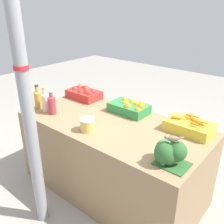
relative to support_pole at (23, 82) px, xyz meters
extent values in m
plane|color=gray|center=(0.22, 0.69, -1.25)|extent=(10.00, 10.00, 0.00)
cube|color=#937551|center=(0.22, 0.69, -0.87)|extent=(1.73, 0.85, 0.75)
cylinder|color=gray|center=(0.00, 0.00, 0.00)|extent=(0.10, 0.10, 2.49)
cylinder|color=red|center=(0.00, 0.00, 0.10)|extent=(0.11, 0.11, 0.03)
cube|color=red|center=(-0.42, 0.96, -0.45)|extent=(0.38, 0.24, 0.09)
sphere|color=red|center=(-0.54, 0.94, -0.41)|extent=(0.07, 0.07, 0.07)
sphere|color=red|center=(-0.33, 0.93, -0.41)|extent=(0.08, 0.08, 0.08)
sphere|color=red|center=(-0.32, 0.92, -0.41)|extent=(0.08, 0.08, 0.08)
sphere|color=red|center=(-0.44, 1.03, -0.42)|extent=(0.08, 0.08, 0.08)
sphere|color=#BC562D|center=(-0.56, 1.03, -0.41)|extent=(0.07, 0.07, 0.07)
sphere|color=red|center=(-0.42, 0.91, -0.41)|extent=(0.08, 0.08, 0.08)
sphere|color=red|center=(-0.29, 0.93, -0.41)|extent=(0.07, 0.07, 0.07)
sphere|color=#BC562D|center=(-0.43, 1.02, -0.41)|extent=(0.07, 0.07, 0.07)
sphere|color=red|center=(-0.41, 0.99, -0.41)|extent=(0.07, 0.07, 0.07)
sphere|color=red|center=(-0.30, 1.00, -0.41)|extent=(0.08, 0.08, 0.08)
sphere|color=red|center=(-0.49, 1.03, -0.41)|extent=(0.07, 0.07, 0.07)
sphere|color=red|center=(-0.30, 0.99, -0.40)|extent=(0.08, 0.08, 0.08)
cube|color=#2D8442|center=(0.21, 0.96, -0.45)|extent=(0.38, 0.24, 0.09)
sphere|color=orange|center=(0.21, 1.03, -0.42)|extent=(0.08, 0.08, 0.08)
sphere|color=orange|center=(0.24, 0.89, -0.41)|extent=(0.07, 0.07, 0.07)
sphere|color=orange|center=(0.28, 1.01, -0.41)|extent=(0.08, 0.08, 0.08)
sphere|color=orange|center=(0.11, 1.03, -0.42)|extent=(0.07, 0.07, 0.07)
sphere|color=orange|center=(0.34, 0.97, -0.41)|extent=(0.07, 0.07, 0.07)
sphere|color=orange|center=(0.36, 0.90, -0.42)|extent=(0.07, 0.07, 0.07)
sphere|color=orange|center=(0.17, 0.96, -0.41)|extent=(0.07, 0.07, 0.07)
sphere|color=orange|center=(0.30, 1.02, -0.41)|extent=(0.09, 0.09, 0.09)
cube|color=gold|center=(0.83, 0.96, -0.45)|extent=(0.38, 0.24, 0.09)
cone|color=orange|center=(0.82, 1.05, -0.38)|extent=(0.12, 0.04, 0.03)
cone|color=orange|center=(0.85, 1.05, -0.38)|extent=(0.13, 0.06, 0.03)
cone|color=orange|center=(0.93, 0.97, -0.38)|extent=(0.16, 0.04, 0.03)
cone|color=orange|center=(0.85, 1.01, -0.39)|extent=(0.15, 0.07, 0.02)
cone|color=orange|center=(0.76, 0.95, -0.39)|extent=(0.16, 0.06, 0.03)
cone|color=orange|center=(0.92, 0.96, -0.39)|extent=(0.15, 0.06, 0.03)
cone|color=orange|center=(0.88, 1.00, -0.39)|extent=(0.12, 0.04, 0.03)
cone|color=orange|center=(0.94, 0.90, -0.38)|extent=(0.15, 0.05, 0.03)
cube|color=#2D602D|center=(0.95, 0.45, -0.49)|extent=(0.22, 0.18, 0.01)
ellipsoid|color=#387033|center=(0.93, 0.43, -0.42)|extent=(0.12, 0.12, 0.13)
cylinder|color=#B2C693|center=(0.93, 0.43, -0.47)|extent=(0.03, 0.03, 0.02)
ellipsoid|color=#2D602D|center=(0.90, 0.40, -0.40)|extent=(0.13, 0.13, 0.16)
cylinder|color=#B2C693|center=(0.90, 0.40, -0.47)|extent=(0.03, 0.03, 0.02)
ellipsoid|color=#2D602D|center=(0.96, 0.47, -0.39)|extent=(0.14, 0.14, 0.14)
cylinder|color=#B2C693|center=(0.96, 0.47, -0.47)|extent=(0.03, 0.03, 0.02)
ellipsoid|color=#427F3D|center=(0.88, 0.46, -0.40)|extent=(0.13, 0.13, 0.12)
cylinder|color=#B2C693|center=(0.88, 0.46, -0.47)|extent=(0.03, 0.03, 0.02)
ellipsoid|color=#387033|center=(0.90, 0.47, -0.42)|extent=(0.12, 0.12, 0.12)
cylinder|color=#B2C693|center=(0.90, 0.47, -0.47)|extent=(0.03, 0.03, 0.02)
cylinder|color=gold|center=(-0.57, 0.46, -0.41)|extent=(0.07, 0.07, 0.17)
cone|color=gold|center=(-0.57, 0.46, -0.31)|extent=(0.07, 0.07, 0.02)
cylinder|color=gold|center=(-0.57, 0.46, -0.28)|extent=(0.03, 0.03, 0.04)
cylinder|color=#2D2D33|center=(-0.57, 0.46, -0.25)|extent=(0.04, 0.04, 0.01)
cylinder|color=beige|center=(-0.45, 0.46, -0.41)|extent=(0.07, 0.07, 0.17)
cone|color=beige|center=(-0.45, 0.46, -0.31)|extent=(0.07, 0.07, 0.02)
cylinder|color=beige|center=(-0.45, 0.46, -0.28)|extent=(0.03, 0.03, 0.04)
cylinder|color=gold|center=(-0.45, 0.46, -0.25)|extent=(0.04, 0.04, 0.01)
cylinder|color=#B2333D|center=(-0.34, 0.46, -0.41)|extent=(0.08, 0.08, 0.17)
cone|color=#B2333D|center=(-0.34, 0.46, -0.32)|extent=(0.08, 0.08, 0.02)
cylinder|color=#B2333D|center=(-0.34, 0.46, -0.29)|extent=(0.03, 0.03, 0.04)
cylinder|color=silver|center=(-0.34, 0.46, -0.26)|extent=(0.04, 0.04, 0.01)
cylinder|color=#DBBC56|center=(0.17, 0.43, -0.44)|extent=(0.12, 0.12, 0.10)
cylinder|color=white|center=(0.17, 0.43, -0.39)|extent=(0.12, 0.12, 0.01)
cube|color=#4C3D2D|center=(0.94, 0.43, -0.31)|extent=(0.02, 0.02, 0.01)
ellipsoid|color=#7A664C|center=(0.94, 0.43, -0.29)|extent=(0.08, 0.07, 0.04)
sphere|color=#897556|center=(0.91, 0.40, -0.28)|extent=(0.03, 0.03, 0.03)
cone|color=#4C3D28|center=(0.90, 0.40, -0.28)|extent=(0.02, 0.02, 0.01)
cube|color=#7A664C|center=(0.98, 0.47, -0.29)|extent=(0.04, 0.04, 0.01)
camera|label=1|loc=(1.53, -0.88, 0.50)|focal=40.00mm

